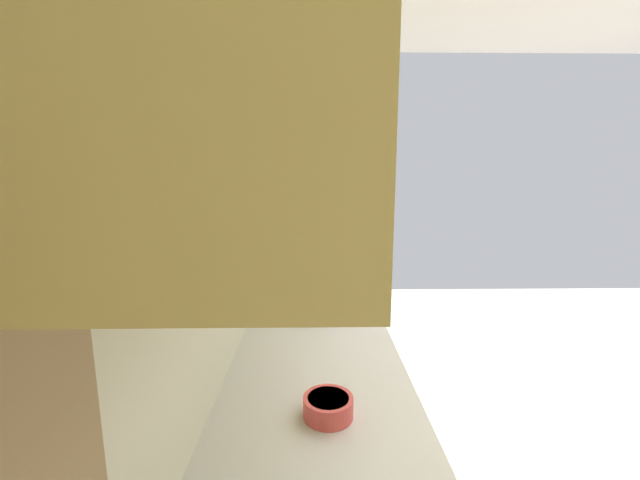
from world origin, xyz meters
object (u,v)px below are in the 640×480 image
bowl (328,406)px  kettle (322,304)px  oven_range (315,295)px  microwave (311,255)px

bowl → kettle: bearing=-0.0°
oven_range → kettle: (-1.66, -0.03, 0.51)m
kettle → microwave: bearing=4.0°
microwave → kettle: size_ratio=2.81×
oven_range → bowl: oven_range is taller
bowl → kettle: (0.73, -0.00, 0.04)m
microwave → kettle: 0.77m
oven_range → bowl: bearing=-179.3°
oven_range → microwave: (-0.90, 0.02, 0.57)m
microwave → bowl: bearing=-177.9°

